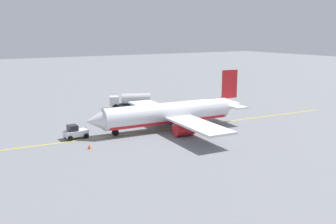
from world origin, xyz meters
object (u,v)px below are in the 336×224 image
object	(u,v)px
pushback_tug	(75,132)
refueling_worker	(140,107)
airplane	(171,114)
safety_cone_wingtip	(86,129)
fuel_tanker	(131,100)
safety_cone_nose	(89,147)

from	to	relation	value
pushback_tug	refueling_worker	distance (m)	23.80
airplane	refueling_worker	world-z (taller)	airplane
pushback_tug	safety_cone_wingtip	distance (m)	5.01
fuel_tanker	pushback_tug	bearing A→B (deg)	44.47
refueling_worker	safety_cone_nose	xyz separation A→B (m)	(18.84, 21.03, -0.51)
airplane	pushback_tug	distance (m)	16.37
pushback_tug	refueling_worker	xyz separation A→B (m)	(-18.83, -14.56, -0.19)
safety_cone_nose	safety_cone_wingtip	bearing A→B (deg)	-106.56
safety_cone_nose	safety_cone_wingtip	world-z (taller)	safety_cone_wingtip
pushback_tug	safety_cone_wingtip	size ratio (longest dim) A/B	5.34
airplane	refueling_worker	xyz separation A→B (m)	(-2.73, -17.01, -1.81)
airplane	fuel_tanker	world-z (taller)	airplane
airplane	fuel_tanker	xyz separation A→B (m)	(-2.37, -20.59, -0.92)
fuel_tanker	safety_cone_wingtip	distance (m)	21.02
fuel_tanker	safety_cone_wingtip	bearing A→B (deg)	42.75
airplane	safety_cone_wingtip	distance (m)	14.67
airplane	pushback_tug	size ratio (longest dim) A/B	8.16
safety_cone_wingtip	airplane	bearing A→B (deg)	154.00
pushback_tug	safety_cone_wingtip	xyz separation A→B (m)	(-3.07, -3.90, -0.66)
airplane	safety_cone_nose	world-z (taller)	airplane
pushback_tug	safety_cone_wingtip	world-z (taller)	pushback_tug
airplane	fuel_tanker	size ratio (longest dim) A/B	3.06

